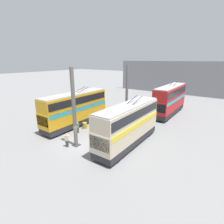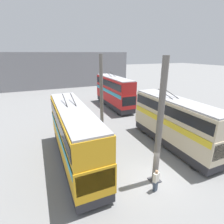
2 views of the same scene
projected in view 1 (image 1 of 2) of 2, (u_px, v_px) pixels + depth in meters
name	position (u px, v px, depth m)	size (l,w,h in m)	color
ground_plane	(77.00, 145.00, 20.62)	(240.00, 240.00, 0.00)	slate
depot_back_wall	(177.00, 78.00, 49.81)	(0.50, 36.00, 9.20)	gray
support_column_near	(74.00, 110.00, 19.24)	(0.76, 0.76, 8.96)	#605B56
support_column_far	(127.00, 94.00, 28.09)	(0.76, 0.76, 8.96)	#605B56
bus_left_near	(128.00, 123.00, 19.87)	(10.53, 2.54, 5.50)	black
bus_left_far	(170.00, 98.00, 31.29)	(10.93, 2.54, 5.83)	black
bus_right_mid	(76.00, 107.00, 25.99)	(11.30, 2.54, 5.61)	black
person_aisle_foreground	(67.00, 140.00, 19.90)	(0.36, 0.47, 1.68)	#384251
person_by_right_row	(78.00, 127.00, 23.76)	(0.48, 0.45, 1.55)	#473D33
person_aisle_midway	(104.00, 121.00, 26.15)	(0.41, 0.48, 1.60)	#2D2D33
oil_drum	(85.00, 125.00, 25.44)	(0.67, 0.67, 0.87)	#B28E23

